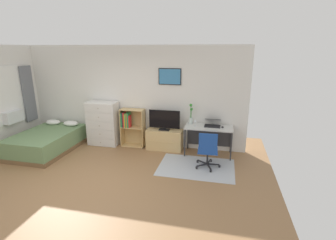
{
  "coord_description": "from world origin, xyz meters",
  "views": [
    {
      "loc": [
        2.45,
        -3.91,
        2.6
      ],
      "look_at": [
        1.21,
        1.5,
        1.02
      ],
      "focal_mm": 26.75,
      "sensor_mm": 36.0,
      "label": 1
    }
  ],
  "objects_px": {
    "dresser": "(103,123)",
    "computer_mouse": "(223,127)",
    "tv_stand": "(165,140)",
    "office_chair": "(208,149)",
    "laptop": "(213,123)",
    "television": "(164,120)",
    "bookshelf": "(131,125)",
    "bamboo_vase": "(191,114)",
    "bed": "(47,141)",
    "desk": "(209,131)",
    "wine_glass": "(195,121)"
  },
  "relations": [
    {
      "from": "dresser",
      "to": "computer_mouse",
      "type": "height_order",
      "value": "dresser"
    },
    {
      "from": "tv_stand",
      "to": "computer_mouse",
      "type": "bearing_deg",
      "value": -3.87
    },
    {
      "from": "office_chair",
      "to": "laptop",
      "type": "relative_size",
      "value": 2.04
    },
    {
      "from": "computer_mouse",
      "to": "dresser",
      "type": "bearing_deg",
      "value": 178.49
    },
    {
      "from": "laptop",
      "to": "television",
      "type": "bearing_deg",
      "value": -177.53
    },
    {
      "from": "television",
      "to": "bookshelf",
      "type": "bearing_deg",
      "value": 175.51
    },
    {
      "from": "bookshelf",
      "to": "dresser",
      "type": "bearing_deg",
      "value": -174.97
    },
    {
      "from": "dresser",
      "to": "bamboo_vase",
      "type": "relative_size",
      "value": 2.3
    },
    {
      "from": "tv_stand",
      "to": "computer_mouse",
      "type": "height_order",
      "value": "computer_mouse"
    },
    {
      "from": "bed",
      "to": "tv_stand",
      "type": "bearing_deg",
      "value": 13.96
    },
    {
      "from": "tv_stand",
      "to": "office_chair",
      "type": "height_order",
      "value": "office_chair"
    },
    {
      "from": "desk",
      "to": "wine_glass",
      "type": "height_order",
      "value": "wine_glass"
    },
    {
      "from": "bed",
      "to": "wine_glass",
      "type": "distance_m",
      "value": 3.93
    },
    {
      "from": "dresser",
      "to": "laptop",
      "type": "xyz_separation_m",
      "value": [
        2.99,
        0.05,
        0.2
      ]
    },
    {
      "from": "bookshelf",
      "to": "office_chair",
      "type": "xyz_separation_m",
      "value": [
        2.17,
        -0.93,
        -0.15
      ]
    },
    {
      "from": "office_chair",
      "to": "bamboo_vase",
      "type": "height_order",
      "value": "bamboo_vase"
    },
    {
      "from": "bamboo_vase",
      "to": "wine_glass",
      "type": "xyz_separation_m",
      "value": [
        0.14,
        -0.2,
        -0.11
      ]
    },
    {
      "from": "tv_stand",
      "to": "bamboo_vase",
      "type": "bearing_deg",
      "value": 6.93
    },
    {
      "from": "dresser",
      "to": "computer_mouse",
      "type": "xyz_separation_m",
      "value": [
        3.24,
        -0.09,
        0.15
      ]
    },
    {
      "from": "dresser",
      "to": "bookshelf",
      "type": "distance_m",
      "value": 0.79
    },
    {
      "from": "bed",
      "to": "desk",
      "type": "xyz_separation_m",
      "value": [
        4.17,
        0.74,
        0.35
      ]
    },
    {
      "from": "dresser",
      "to": "office_chair",
      "type": "xyz_separation_m",
      "value": [
        2.95,
        -0.86,
        -0.15
      ]
    },
    {
      "from": "bookshelf",
      "to": "laptop",
      "type": "xyz_separation_m",
      "value": [
        2.2,
        -0.02,
        0.2
      ]
    },
    {
      "from": "desk",
      "to": "laptop",
      "type": "bearing_deg",
      "value": 29.31
    },
    {
      "from": "desk",
      "to": "bamboo_vase",
      "type": "bearing_deg",
      "value": 169.02
    },
    {
      "from": "bed",
      "to": "laptop",
      "type": "relative_size",
      "value": 4.5
    },
    {
      "from": "tv_stand",
      "to": "bamboo_vase",
      "type": "distance_m",
      "value": 0.98
    },
    {
      "from": "wine_glass",
      "to": "bookshelf",
      "type": "bearing_deg",
      "value": 174.53
    },
    {
      "from": "desk",
      "to": "computer_mouse",
      "type": "distance_m",
      "value": 0.37
    },
    {
      "from": "bamboo_vase",
      "to": "wine_glass",
      "type": "bearing_deg",
      "value": -54.74
    },
    {
      "from": "laptop",
      "to": "wine_glass",
      "type": "xyz_separation_m",
      "value": [
        -0.42,
        -0.15,
        0.07
      ]
    },
    {
      "from": "laptop",
      "to": "bamboo_vase",
      "type": "relative_size",
      "value": 0.8
    },
    {
      "from": "wine_glass",
      "to": "dresser",
      "type": "bearing_deg",
      "value": 177.73
    },
    {
      "from": "television",
      "to": "office_chair",
      "type": "distance_m",
      "value": 1.51
    },
    {
      "from": "bamboo_vase",
      "to": "television",
      "type": "bearing_deg",
      "value": -171.21
    },
    {
      "from": "bed",
      "to": "wine_glass",
      "type": "xyz_separation_m",
      "value": [
        3.83,
        0.63,
        0.62
      ]
    },
    {
      "from": "bed",
      "to": "bamboo_vase",
      "type": "relative_size",
      "value": 3.61
    },
    {
      "from": "television",
      "to": "bamboo_vase",
      "type": "distance_m",
      "value": 0.7
    },
    {
      "from": "dresser",
      "to": "bamboo_vase",
      "type": "bearing_deg",
      "value": 2.29
    },
    {
      "from": "tv_stand",
      "to": "wine_glass",
      "type": "distance_m",
      "value": 1.02
    },
    {
      "from": "computer_mouse",
      "to": "bamboo_vase",
      "type": "height_order",
      "value": "bamboo_vase"
    },
    {
      "from": "office_chair",
      "to": "computer_mouse",
      "type": "distance_m",
      "value": 0.88
    },
    {
      "from": "bed",
      "to": "office_chair",
      "type": "distance_m",
      "value": 4.22
    },
    {
      "from": "bookshelf",
      "to": "wine_glass",
      "type": "distance_m",
      "value": 1.81
    },
    {
      "from": "tv_stand",
      "to": "office_chair",
      "type": "xyz_separation_m",
      "value": [
        1.2,
        -0.88,
        0.18
      ]
    },
    {
      "from": "laptop",
      "to": "computer_mouse",
      "type": "relative_size",
      "value": 4.06
    },
    {
      "from": "desk",
      "to": "tv_stand",
      "type": "bearing_deg",
      "value": 179.43
    },
    {
      "from": "television",
      "to": "computer_mouse",
      "type": "bearing_deg",
      "value": -3.02
    },
    {
      "from": "dresser",
      "to": "desk",
      "type": "height_order",
      "value": "dresser"
    },
    {
      "from": "dresser",
      "to": "computer_mouse",
      "type": "distance_m",
      "value": 3.24
    }
  ]
}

